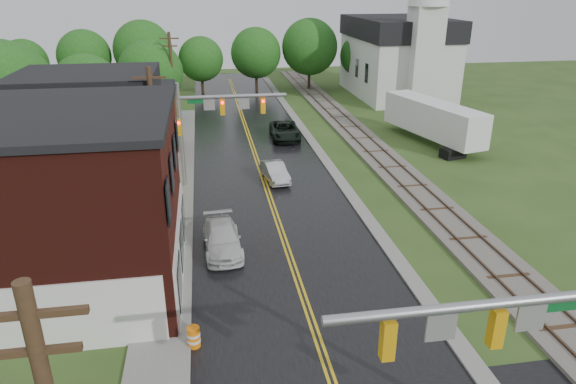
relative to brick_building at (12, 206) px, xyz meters
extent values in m
cube|color=black|center=(12.48, 15.00, -4.15)|extent=(10.00, 90.00, 0.02)
cube|color=gray|center=(17.88, 20.00, -4.15)|extent=(0.80, 70.00, 0.12)
cube|color=gray|center=(6.28, 10.00, -4.15)|extent=(2.40, 50.00, 0.12)
cube|color=#41130E|center=(-0.02, 0.00, -0.15)|extent=(14.00, 10.00, 8.00)
cube|color=silver|center=(7.03, 0.00, -2.65)|extent=(0.10, 9.50, 3.00)
cube|color=tan|center=(1.48, 11.00, -0.95)|extent=(8.00, 7.00, 6.40)
cube|color=#3F0F0C|center=(2.48, 20.00, -1.95)|extent=(7.00, 6.00, 4.40)
cube|color=silver|center=(32.48, 40.00, -0.65)|extent=(10.00, 16.00, 7.00)
cube|color=black|center=(32.48, 40.00, 4.05)|extent=(10.40, 16.40, 2.40)
cube|color=silver|center=(32.48, 32.00, 1.35)|extent=(3.20, 3.20, 11.00)
cube|color=#59544C|center=(22.48, 20.00, -4.05)|extent=(3.20, 80.00, 0.20)
cube|color=#4C3828|center=(21.76, 20.00, -3.91)|extent=(0.10, 80.00, 0.12)
cube|color=#4C3828|center=(23.20, 20.00, -3.91)|extent=(0.10, 80.00, 0.12)
cylinder|color=gray|center=(14.48, -13.00, 2.05)|extent=(7.20, 0.26, 0.26)
cube|color=orange|center=(15.20, -13.00, 1.35)|extent=(0.32, 0.30, 1.05)
cube|color=orange|center=(12.47, -13.00, 1.35)|extent=(0.32, 0.30, 1.05)
cube|color=gray|center=(16.07, -13.00, 1.55)|extent=(0.75, 0.06, 0.75)
cube|color=gray|center=(13.76, -13.00, 1.55)|extent=(0.75, 0.06, 0.75)
cube|color=#0C5926|center=(16.79, -13.00, 1.80)|extent=(1.40, 0.04, 0.30)
cylinder|color=gray|center=(6.88, 12.00, -0.55)|extent=(0.28, 0.28, 7.20)
cylinder|color=gray|center=(10.48, 12.00, 2.05)|extent=(7.20, 0.26, 0.26)
cube|color=orange|center=(9.76, 12.00, 1.35)|extent=(0.32, 0.30, 1.05)
cube|color=orange|center=(12.50, 12.00, 1.35)|extent=(0.32, 0.30, 1.05)
cube|color=gray|center=(8.90, 12.00, 1.55)|extent=(0.75, 0.06, 0.75)
cube|color=gray|center=(11.20, 12.00, 1.55)|extent=(0.75, 0.06, 0.75)
cube|color=#0C5926|center=(8.18, 12.00, 1.80)|extent=(1.40, 0.04, 0.30)
sphere|color=#FF0C0C|center=(9.76, 11.82, 1.68)|extent=(0.20, 0.20, 0.20)
cube|color=#382616|center=(5.68, -15.00, 4.25)|extent=(1.80, 0.12, 0.12)
cube|color=#382616|center=(5.68, -15.00, 3.55)|extent=(1.40, 0.12, 0.12)
cylinder|color=#382616|center=(5.68, 7.00, 0.35)|extent=(0.28, 0.28, 9.00)
cube|color=#382616|center=(5.68, 7.00, 4.25)|extent=(1.80, 0.12, 0.12)
cube|color=#382616|center=(5.68, 7.00, 3.55)|extent=(1.40, 0.12, 0.12)
cylinder|color=#382616|center=(5.68, 29.00, 0.35)|extent=(0.28, 0.28, 9.00)
cube|color=#382616|center=(5.68, 29.00, 4.25)|extent=(1.80, 0.12, 0.12)
cube|color=#382616|center=(5.68, 29.00, 3.55)|extent=(1.40, 0.12, 0.12)
cylinder|color=black|center=(-5.52, 17.00, -2.44)|extent=(0.36, 0.36, 3.42)
sphere|color=#214A15|center=(-5.52, 17.00, 1.74)|extent=(7.60, 7.60, 7.60)
sphere|color=#214A15|center=(-4.92, 16.60, 1.07)|extent=(5.32, 5.32, 5.32)
cylinder|color=black|center=(-1.52, 25.00, -2.80)|extent=(0.36, 0.36, 2.70)
sphere|color=#214A15|center=(-1.52, 25.00, 0.50)|extent=(6.00, 6.00, 6.00)
sphere|color=#214A15|center=(-0.92, 24.60, -0.03)|extent=(4.20, 4.20, 4.20)
cylinder|color=black|center=(3.48, 31.00, -2.71)|extent=(0.36, 0.36, 2.88)
sphere|color=#214A15|center=(3.48, 31.00, 0.81)|extent=(6.40, 6.40, 6.40)
sphere|color=#214A15|center=(4.08, 30.60, 0.25)|extent=(4.48, 4.48, 4.48)
imported|color=black|center=(15.66, 22.56, -3.40)|extent=(2.71, 5.50, 1.50)
imported|color=#B6B7BC|center=(13.28, 12.08, -3.51)|extent=(1.84, 4.04, 1.28)
imported|color=silver|center=(9.07, 2.13, -3.47)|extent=(2.14, 4.79, 1.36)
cube|color=black|center=(28.29, 14.86, -3.75)|extent=(2.09, 1.60, 0.80)
cylinder|color=gray|center=(28.29, 22.01, -3.75)|extent=(0.16, 0.16, 0.80)
cube|color=silver|center=(28.29, 19.15, -1.92)|extent=(5.09, 11.70, 2.86)
cylinder|color=orange|center=(7.62, -5.54, -3.71)|extent=(0.60, 0.60, 0.89)
camera|label=1|loc=(8.59, -22.24, 9.03)|focal=32.00mm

